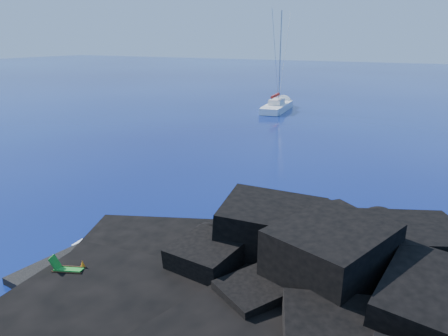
% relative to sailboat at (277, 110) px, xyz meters
% --- Properties ---
extents(ground, '(400.00, 400.00, 0.00)m').
position_rel_sailboat_xyz_m(ground, '(7.10, -50.97, 0.00)').
color(ground, '#04043B').
rests_on(ground, ground).
extents(headland, '(24.00, 24.00, 3.60)m').
position_rel_sailboat_xyz_m(headland, '(20.10, -47.97, 0.00)').
color(headland, black).
rests_on(headland, ground).
extents(beach, '(9.08, 6.86, 0.70)m').
position_rel_sailboat_xyz_m(beach, '(11.60, -50.47, 0.00)').
color(beach, black).
rests_on(beach, ground).
extents(surf_foam, '(10.00, 8.00, 0.06)m').
position_rel_sailboat_xyz_m(surf_foam, '(12.10, -45.97, 0.00)').
color(surf_foam, white).
rests_on(surf_foam, ground).
extents(sailboat, '(4.82, 14.50, 14.92)m').
position_rel_sailboat_xyz_m(sailboat, '(0.00, 0.00, 0.00)').
color(sailboat, white).
rests_on(sailboat, ground).
extents(deck_chair, '(1.60, 1.13, 1.01)m').
position_rel_sailboat_xyz_m(deck_chair, '(9.64, -51.40, 0.85)').
color(deck_chair, '#1C7F24').
rests_on(deck_chair, beach).
extents(towel, '(1.81, 0.98, 0.05)m').
position_rel_sailboat_xyz_m(towel, '(11.99, -51.70, 0.37)').
color(towel, white).
rests_on(towel, beach).
extents(sunbather, '(1.60, 0.52, 0.21)m').
position_rel_sailboat_xyz_m(sunbather, '(11.99, -51.70, 0.50)').
color(sunbather, tan).
rests_on(sunbather, towel).
extents(marker_cone, '(0.47, 0.47, 0.62)m').
position_rel_sailboat_xyz_m(marker_cone, '(10.00, -50.89, 0.66)').
color(marker_cone, orange).
rests_on(marker_cone, beach).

